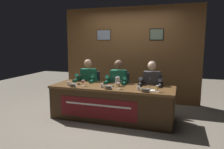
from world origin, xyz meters
TOP-DOWN VIEW (x-y plane):
  - ground_plane at (0.00, 0.00)m, footprint 12.00×12.00m
  - wall_back_panelled at (-0.00, 1.57)m, footprint 3.82×0.14m
  - conference_table at (-0.00, -0.11)m, footprint 2.62×0.86m
  - chair_left at (-0.77, 0.61)m, footprint 0.44×0.44m
  - panelist_left at (-0.77, 0.41)m, footprint 0.51×0.48m
  - nameplate_left at (-0.75, -0.34)m, footprint 0.15×0.06m
  - juice_glass_left at (-0.60, -0.17)m, footprint 0.06×0.06m
  - water_cup_left at (-0.92, -0.22)m, footprint 0.06×0.06m
  - microphone_left at (-0.75, -0.03)m, footprint 0.06×0.17m
  - chair_center at (0.00, 0.61)m, footprint 0.44×0.44m
  - panelist_center at (0.00, 0.41)m, footprint 0.51×0.48m
  - nameplate_center at (0.03, -0.31)m, footprint 0.16×0.06m
  - juice_glass_center at (0.21, -0.23)m, footprint 0.06×0.06m
  - water_cup_center at (-0.14, -0.22)m, footprint 0.06×0.06m
  - microphone_center at (0.03, -0.04)m, footprint 0.06×0.17m
  - chair_right at (0.77, 0.61)m, footprint 0.44×0.44m
  - panelist_right at (0.77, 0.41)m, footprint 0.51×0.48m
  - nameplate_right at (0.77, -0.33)m, footprint 0.16×0.06m
  - juice_glass_right at (0.98, -0.24)m, footprint 0.06×0.06m
  - water_cup_right at (0.61, -0.20)m, footprint 0.06×0.06m
  - microphone_right at (0.81, -0.10)m, footprint 0.06×0.17m
  - water_pitcher_central at (0.11, 0.06)m, footprint 0.15×0.10m
  - document_stack_right at (0.82, -0.19)m, footprint 0.24×0.19m

SIDE VIEW (x-z plane):
  - ground_plane at x=0.00m, z-range 0.00..0.00m
  - chair_left at x=-0.77m, z-range -0.01..0.90m
  - chair_center at x=0.00m, z-range -0.01..0.90m
  - chair_right at x=0.77m, z-range -0.01..0.90m
  - conference_table at x=0.00m, z-range 0.13..0.85m
  - panelist_left at x=-0.77m, z-range 0.10..1.34m
  - panelist_center at x=0.00m, z-range 0.10..1.34m
  - panelist_right at x=0.77m, z-range 0.10..1.34m
  - document_stack_right at x=0.82m, z-range 0.72..0.73m
  - water_cup_left at x=-0.92m, z-range 0.72..0.80m
  - water_cup_center at x=-0.14m, z-range 0.72..0.80m
  - water_cup_right at x=0.61m, z-range 0.72..0.80m
  - nameplate_center at x=0.03m, z-range 0.72..0.80m
  - nameplate_right at x=0.77m, z-range 0.72..0.80m
  - nameplate_left at x=-0.75m, z-range 0.72..0.80m
  - microphone_left at x=-0.75m, z-range 0.69..0.90m
  - microphone_center at x=0.03m, z-range 0.69..0.90m
  - microphone_right at x=0.81m, z-range 0.69..0.90m
  - juice_glass_left at x=-0.60m, z-range 0.75..0.87m
  - juice_glass_center at x=0.21m, z-range 0.75..0.87m
  - juice_glass_right at x=0.98m, z-range 0.75..0.87m
  - water_pitcher_central at x=0.11m, z-range 0.71..0.92m
  - wall_back_panelled at x=0.00m, z-range 0.00..2.60m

